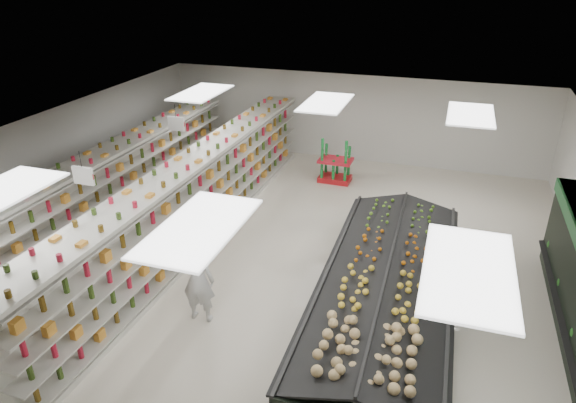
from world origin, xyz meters
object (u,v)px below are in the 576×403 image
(gondola_center, at_px, (197,202))
(produce_island, at_px, (386,288))
(soda_endcap, at_px, (336,162))
(shopper_main, at_px, (198,280))
(shopper_background, at_px, (234,166))
(gondola_left, at_px, (103,196))

(gondola_center, bearing_deg, produce_island, -15.96)
(gondola_center, relative_size, soda_endcap, 9.39)
(gondola_center, relative_size, shopper_main, 6.95)
(shopper_background, bearing_deg, gondola_left, 149.76)
(gondola_left, distance_m, shopper_background, 4.17)
(soda_endcap, height_order, shopper_main, shopper_main)
(soda_endcap, xyz_separation_m, shopper_background, (-2.85, -1.99, 0.25))
(soda_endcap, bearing_deg, gondola_left, -134.81)
(gondola_center, height_order, shopper_background, gondola_center)
(gondola_left, height_order, shopper_background, gondola_left)
(soda_endcap, bearing_deg, gondola_center, -117.96)
(gondola_left, relative_size, shopper_background, 6.75)
(soda_endcap, xyz_separation_m, shopper_main, (-0.99, -8.15, 0.27))
(soda_endcap, relative_size, shopper_background, 0.75)
(gondola_left, height_order, gondola_center, gondola_center)
(gondola_center, distance_m, shopper_main, 3.59)
(produce_island, distance_m, soda_endcap, 7.11)
(soda_endcap, bearing_deg, shopper_main, -96.92)
(gondola_left, bearing_deg, soda_endcap, 46.19)
(gondola_left, relative_size, gondola_center, 0.95)
(shopper_background, bearing_deg, produce_island, -123.70)
(gondola_left, distance_m, produce_island, 8.11)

